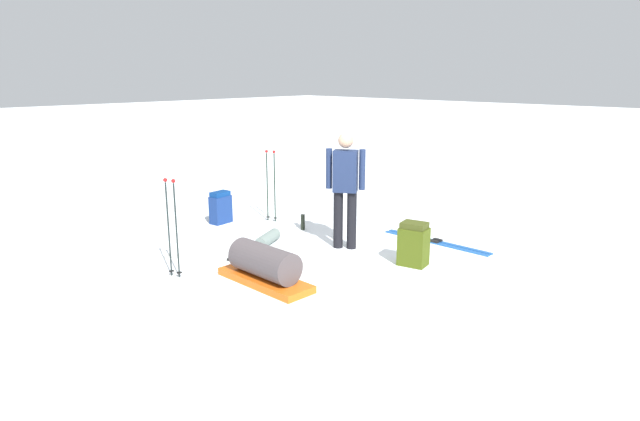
# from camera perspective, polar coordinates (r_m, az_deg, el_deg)

# --- Properties ---
(ground_plane) EXTENTS (80.00, 80.00, 0.00)m
(ground_plane) POSITION_cam_1_polar(r_m,az_deg,el_deg) (7.74, -0.00, -5.04)
(ground_plane) COLOR white
(skier_standing) EXTENTS (0.50, 0.37, 1.70)m
(skier_standing) POSITION_cam_1_polar(r_m,az_deg,el_deg) (8.01, 2.62, 2.68)
(skier_standing) COLOR black
(skier_standing) RESTS_ON ground_plane
(ski_pair_near) EXTENTS (1.79, 0.17, 0.05)m
(ski_pair_near) POSITION_cam_1_polar(r_m,az_deg,el_deg) (8.65, 11.82, -3.18)
(ski_pair_near) COLOR #1F58AA
(ski_pair_near) RESTS_ON ground_plane
(ski_pair_far) EXTENTS (1.76, 1.24, 0.05)m
(ski_pair_far) POSITION_cam_1_polar(r_m,az_deg,el_deg) (7.77, -8.86, -5.02)
(ski_pair_far) COLOR silver
(ski_pair_far) RESTS_ON ground_plane
(backpack_large_dark) EXTENTS (0.25, 0.38, 0.55)m
(backpack_large_dark) POSITION_cam_1_polar(r_m,az_deg,el_deg) (9.65, -10.18, 0.28)
(backpack_large_dark) COLOR navy
(backpack_large_dark) RESTS_ON ground_plane
(backpack_bright) EXTENTS (0.41, 0.35, 0.59)m
(backpack_bright) POSITION_cam_1_polar(r_m,az_deg,el_deg) (7.53, 9.59, -3.45)
(backpack_bright) COLOR #455413
(backpack_bright) RESTS_ON ground_plane
(ski_poles_planted_near) EXTENTS (0.21, 0.11, 1.24)m
(ski_poles_planted_near) POSITION_cam_1_polar(r_m,az_deg,el_deg) (9.59, -5.07, 2.94)
(ski_poles_planted_near) COLOR black
(ski_poles_planted_near) RESTS_ON ground_plane
(ski_poles_planted_far) EXTENTS (0.19, 0.11, 1.27)m
(ski_poles_planted_far) POSITION_cam_1_polar(r_m,az_deg,el_deg) (7.14, -14.96, -1.24)
(ski_poles_planted_far) COLOR black
(ski_poles_planted_far) RESTS_ON ground_plane
(gear_sled) EXTENTS (1.35, 0.48, 0.49)m
(gear_sled) POSITION_cam_1_polar(r_m,az_deg,el_deg) (6.84, -5.71, -5.71)
(gear_sled) COLOR orange
(gear_sled) RESTS_ON ground_plane
(sleeping_mat_rolled) EXTENTS (0.39, 0.58, 0.18)m
(sleeping_mat_rolled) POSITION_cam_1_polar(r_m,az_deg,el_deg) (8.40, -5.38, -2.89)
(sleeping_mat_rolled) COLOR slate
(sleeping_mat_rolled) RESTS_ON ground_plane
(thermos_bottle) EXTENTS (0.07, 0.07, 0.26)m
(thermos_bottle) POSITION_cam_1_polar(r_m,az_deg,el_deg) (9.13, -1.78, -1.21)
(thermos_bottle) COLOR black
(thermos_bottle) RESTS_ON ground_plane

